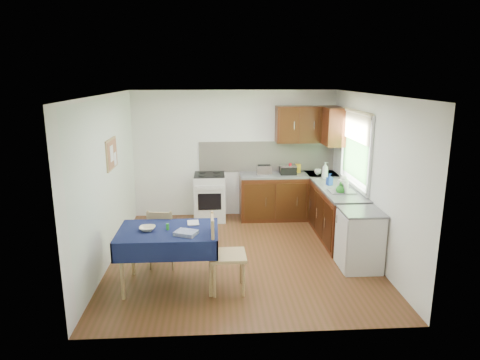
{
  "coord_description": "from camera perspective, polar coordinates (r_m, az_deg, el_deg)",
  "views": [
    {
      "loc": [
        -0.41,
        -6.26,
        2.77
      ],
      "look_at": [
        0.0,
        0.33,
        1.15
      ],
      "focal_mm": 32.0,
      "sensor_mm": 36.0,
      "label": 1
    }
  ],
  "objects": [
    {
      "name": "splashback",
      "position": [
        8.56,
        3.6,
        3.18
      ],
      "size": [
        2.7,
        0.02,
        0.6
      ],
      "primitive_type": "cube",
      "color": "beige",
      "rests_on": "wall_back"
    },
    {
      "name": "soap_bottle_a",
      "position": [
        8.1,
        11.27,
        1.28
      ],
      "size": [
        0.17,
        0.17,
        0.31
      ],
      "primitive_type": "imported",
      "rotation": [
        0.0,
        0.0,
        0.91
      ],
      "color": "silver",
      "rests_on": "worktop_right"
    },
    {
      "name": "book",
      "position": [
        5.92,
        -7.01,
        -5.74
      ],
      "size": [
        0.17,
        0.22,
        0.02
      ],
      "primitive_type": "imported",
      "rotation": [
        0.0,
        0.0,
        0.1
      ],
      "color": "white",
      "rests_on": "dining_table"
    },
    {
      "name": "base_cabinets",
      "position": [
        8.07,
        9.24,
        -3.26
      ],
      "size": [
        1.9,
        2.3,
        0.86
      ],
      "color": "#321C08",
      "rests_on": "ground"
    },
    {
      "name": "dish_rack",
      "position": [
        7.22,
        13.42,
        -1.41
      ],
      "size": [
        0.4,
        0.31,
        0.19
      ],
      "rotation": [
        0.0,
        0.0,
        0.3
      ],
      "color": "gray",
      "rests_on": "worktop_right"
    },
    {
      "name": "sandwich_press",
      "position": [
        8.36,
        6.4,
        1.39
      ],
      "size": [
        0.31,
        0.27,
        0.18
      ],
      "rotation": [
        0.0,
        0.0,
        -0.3
      ],
      "color": "black",
      "rests_on": "worktop_back"
    },
    {
      "name": "sauce_bottle",
      "position": [
        8.3,
        6.7,
        1.46
      ],
      "size": [
        0.05,
        0.05,
        0.22
      ],
      "primitive_type": "cylinder",
      "color": "red",
      "rests_on": "worktop_back"
    },
    {
      "name": "floor",
      "position": [
        6.86,
        0.15,
        -10.04
      ],
      "size": [
        4.2,
        4.2,
        0.0
      ],
      "primitive_type": "plane",
      "color": "#503215",
      "rests_on": "ground"
    },
    {
      "name": "cup",
      "position": [
        8.42,
        10.34,
        1.08
      ],
      "size": [
        0.16,
        0.16,
        0.1
      ],
      "primitive_type": "imported",
      "rotation": [
        0.0,
        0.0,
        -0.23
      ],
      "color": "white",
      "rests_on": "worktop_back"
    },
    {
      "name": "soap_bottle_b",
      "position": [
        7.63,
        11.85,
        0.08
      ],
      "size": [
        0.12,
        0.12,
        0.2
      ],
      "primitive_type": "imported",
      "rotation": [
        0.0,
        0.0,
        1.92
      ],
      "color": "#1C40A7",
      "rests_on": "worktop_right"
    },
    {
      "name": "ceiling",
      "position": [
        6.28,
        0.16,
        11.33
      ],
      "size": [
        4.0,
        4.2,
        0.02
      ],
      "primitive_type": "cube",
      "color": "silver",
      "rests_on": "wall_back"
    },
    {
      "name": "corkboard",
      "position": [
        6.85,
        -16.74,
        3.35
      ],
      "size": [
        0.04,
        0.62,
        0.47
      ],
      "color": "#A67B53",
      "rests_on": "wall_left"
    },
    {
      "name": "wall_front",
      "position": [
        4.45,
        1.91,
        -6.18
      ],
      "size": [
        4.0,
        0.02,
        2.5
      ],
      "primitive_type": "cube",
      "color": "white",
      "rests_on": "ground"
    },
    {
      "name": "chair_far",
      "position": [
        6.4,
        -10.32,
        -7.4
      ],
      "size": [
        0.44,
        0.44,
        0.91
      ],
      "rotation": [
        0.0,
        0.0,
        3.03
      ],
      "color": "#A67B53",
      "rests_on": "ground"
    },
    {
      "name": "stove",
      "position": [
        8.38,
        -4.06,
        -2.25
      ],
      "size": [
        0.6,
        0.61,
        0.92
      ],
      "color": "silver",
      "rests_on": "ground"
    },
    {
      "name": "dining_table",
      "position": [
        5.77,
        -9.53,
        -7.54
      ],
      "size": [
        1.31,
        0.89,
        0.79
      ],
      "rotation": [
        0.0,
        0.0,
        -0.14
      ],
      "color": "#0F1C3F",
      "rests_on": "ground"
    },
    {
      "name": "soap_bottle_c",
      "position": [
        7.12,
        13.25,
        -1.02
      ],
      "size": [
        0.19,
        0.19,
        0.19
      ],
      "primitive_type": "imported",
      "rotation": [
        0.0,
        0.0,
        3.45
      ],
      "color": "#298725",
      "rests_on": "worktop_right"
    },
    {
      "name": "fridge",
      "position": [
        6.52,
        15.71,
        -7.69
      ],
      "size": [
        0.58,
        0.6,
        0.89
      ],
      "color": "silver",
      "rests_on": "ground"
    },
    {
      "name": "upper_cabinets",
      "position": [
        8.34,
        9.94,
        7.24
      ],
      "size": [
        1.2,
        0.85,
        0.7
      ],
      "color": "#321C08",
      "rests_on": "wall_back"
    },
    {
      "name": "kettle",
      "position": [
        7.22,
        13.64,
        -0.62
      ],
      "size": [
        0.16,
        0.16,
        0.28
      ],
      "color": "silver",
      "rests_on": "worktop_right"
    },
    {
      "name": "window",
      "position": [
        7.44,
        15.18,
        4.65
      ],
      "size": [
        0.04,
        1.48,
        1.26
      ],
      "color": "#275322",
      "rests_on": "wall_right"
    },
    {
      "name": "worktop_back",
      "position": [
        8.41,
        6.51,
        0.7
      ],
      "size": [
        1.9,
        0.6,
        0.04
      ],
      "primitive_type": "cube",
      "color": "slate",
      "rests_on": "base_cabinets"
    },
    {
      "name": "wall_left",
      "position": [
        6.64,
        -17.35,
        -0.09
      ],
      "size": [
        0.02,
        4.2,
        2.5
      ],
      "primitive_type": "cube",
      "color": "white",
      "rests_on": "ground"
    },
    {
      "name": "wall_back",
      "position": [
        8.51,
        -0.76,
        3.48
      ],
      "size": [
        4.0,
        0.02,
        2.5
      ],
      "primitive_type": "cube",
      "color": "white",
      "rests_on": "ground"
    },
    {
      "name": "spice_jar",
      "position": [
        5.72,
        -9.63,
        -6.17
      ],
      "size": [
        0.04,
        0.04,
        0.08
      ],
      "primitive_type": "cylinder",
      "color": "green",
      "rests_on": "dining_table"
    },
    {
      "name": "wall_right",
      "position": [
        6.88,
        17.03,
        0.4
      ],
      "size": [
        0.02,
        4.2,
        2.5
      ],
      "primitive_type": "cube",
      "color": "white",
      "rests_on": "ground"
    },
    {
      "name": "yellow_packet",
      "position": [
        8.52,
        7.63,
        1.55
      ],
      "size": [
        0.15,
        0.13,
        0.17
      ],
      "primitive_type": "cube",
      "rotation": [
        0.0,
        0.0,
        -0.43
      ],
      "color": "gold",
      "rests_on": "worktop_back"
    },
    {
      "name": "toaster",
      "position": [
        8.21,
        3.21,
        1.3
      ],
      "size": [
        0.28,
        0.17,
        0.22
      ],
      "rotation": [
        0.0,
        0.0,
        0.39
      ],
      "color": "#B4B4B8",
      "rests_on": "worktop_back"
    },
    {
      "name": "worktop_right",
      "position": [
        7.47,
        12.96,
        -1.24
      ],
      "size": [
        0.6,
        1.7,
        0.04
      ],
      "primitive_type": "cube",
      "color": "slate",
      "rests_on": "base_cabinets"
    },
    {
      "name": "tea_towel",
      "position": [
        5.53,
        -7.2,
        -7.01
      ],
      "size": [
        0.33,
        0.3,
        0.05
      ],
      "primitive_type": "cube",
      "rotation": [
        0.0,
        0.0,
        -0.41
      ],
      "color": "navy",
      "rests_on": "dining_table"
    },
    {
      "name": "plate_bowl",
      "position": [
        5.76,
        -12.25,
        -6.34
      ],
      "size": [
        0.21,
        0.21,
        0.05
      ],
      "primitive_type": "imported",
      "rotation": [
        0.0,
        0.0,
        0.01
      ],
      "color": "#F3EDC6",
      "rests_on": "dining_table"
    },
    {
      "name": "worktop_corner",
      "position": [
        8.54,
        10.81,
        0.75
      ],
      "size": [
        0.6,
        0.6,
        0.04
      ],
      "primitive_type": "cube",
      "color": "slate",
      "rests_on": "base_cabinets"
    },
    {
      "name": "chair_near",
      "position": [
        5.62,
        -2.15,
        -9.5
      ],
      "size": [
        0.47,
        0.47,
        1.04
      ],
      "rotation": [
        0.0,
        0.0,
        1.59
      ],
      "color": "#A67B53",
      "rests_on": "ground"
    }
  ]
}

